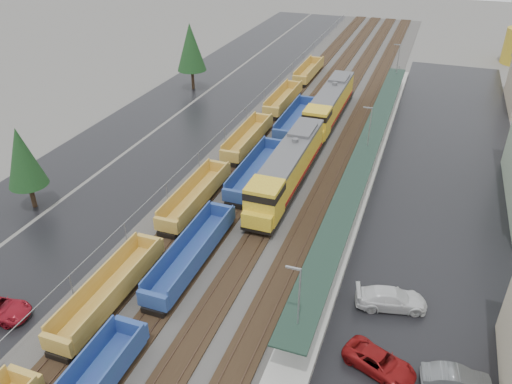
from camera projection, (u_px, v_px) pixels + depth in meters
ballast_strip at (309, 129)px, 70.64m from camera, size 20.00×160.00×0.08m
trackbed at (309, 128)px, 70.58m from camera, size 14.60×160.00×0.22m
west_parking_lot at (212, 115)px, 75.05m from camera, size 10.00×160.00×0.02m
west_road at (154, 107)px, 77.98m from camera, size 9.00×160.00×0.02m
east_commuter_lot at (448, 184)px, 56.98m from camera, size 16.00×100.00×0.02m
station_platform at (365, 165)px, 59.40m from camera, size 3.00×80.00×8.00m
chainlink_fence at (242, 113)px, 71.36m from camera, size 0.08×160.04×2.02m
tree_west_near at (22, 157)px, 49.83m from camera, size 3.96×3.96×9.00m
tree_west_far at (191, 47)px, 81.89m from camera, size 4.84×4.84×11.00m
locomotive_lead at (287, 169)px, 54.52m from camera, size 3.27×21.55×4.88m
locomotive_trail at (329, 105)px, 71.55m from camera, size 3.27×21.55×4.88m
well_string_yellow at (196, 196)px, 52.36m from camera, size 2.56×106.90×2.27m
well_string_blue at (192, 253)px, 43.90m from camera, size 2.59×80.58×2.30m
parked_car_east_b at (380, 363)px, 34.12m from camera, size 4.11×5.60×1.41m
parked_car_east_c at (391, 299)px, 39.41m from camera, size 3.55×5.98×1.62m
parked_car_east_e at (457, 380)px, 32.83m from camera, size 2.27×4.76×1.50m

